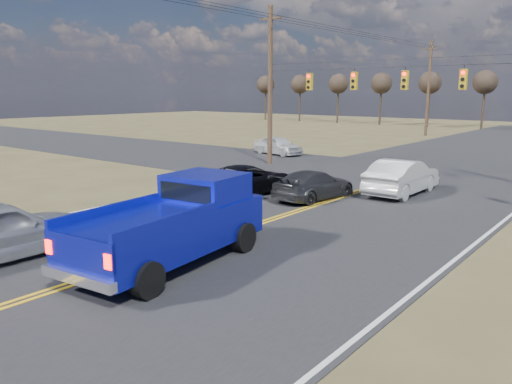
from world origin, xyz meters
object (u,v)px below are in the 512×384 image
Objects in this scene: pickup_truck at (175,224)px; black_suv at (247,179)px; dgrey_car_queue at (314,185)px; cross_car_west at (278,145)px; white_car_queue at (402,177)px.

pickup_truck is 1.30× the size of black_suv.
black_suv is 3.22m from dgrey_car_queue.
cross_car_west reaches higher than black_suv.
dgrey_car_queue is (-2.61, -3.48, -0.18)m from white_car_queue.
cross_car_west is (-13.35, 8.35, -0.11)m from white_car_queue.
pickup_truck is 24.73m from cross_car_west.
white_car_queue is (1.03, 13.09, -0.31)m from pickup_truck.
cross_car_west is (-10.74, 11.83, 0.07)m from dgrey_car_queue.
pickup_truck reaches higher than cross_car_west.
white_car_queue is (5.67, 4.48, 0.14)m from black_suv.
pickup_truck is at bearing 124.43° from black_suv.
dgrey_car_queue is at bearing 53.38° from white_car_queue.
black_suv is at bearing 38.51° from white_car_queue.
black_suv is 7.22m from white_car_queue.
white_car_queue is 1.19× the size of cross_car_west.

